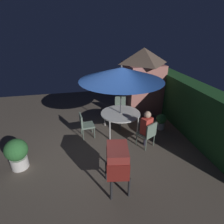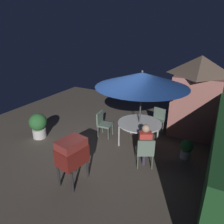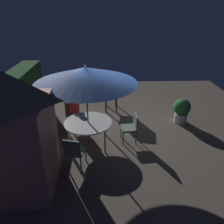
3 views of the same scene
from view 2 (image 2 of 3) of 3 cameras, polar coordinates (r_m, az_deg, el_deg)
ground_plane at (r=7.00m, az=-2.06°, el=-9.08°), size 11.00×11.00×0.00m
garden_shed at (r=7.92m, az=22.30°, el=4.34°), size 1.74×1.67×2.81m
patio_table at (r=6.86m, az=7.63°, el=-3.31°), size 1.44×1.44×0.75m
patio_umbrella at (r=6.37m, az=8.30°, el=8.87°), size 2.87×2.87×2.47m
bbq_grill at (r=5.14m, az=-11.05°, el=-11.05°), size 0.77×0.61×1.20m
chair_near_shed at (r=5.82m, az=9.13°, el=-10.47°), size 0.63×0.63×0.90m
chair_far_side at (r=7.85m, az=12.48°, el=-1.76°), size 0.56×0.56×0.90m
chair_toward_hedge at (r=7.35m, az=-2.50°, el=-2.91°), size 0.50×0.51×0.90m
potted_plant_by_shed at (r=7.69m, az=-19.75°, el=-3.32°), size 0.61×0.61×0.90m
potted_plant_by_grill at (r=6.58m, az=19.91°, el=-9.42°), size 0.37×0.37×0.61m
person_in_red at (r=5.75m, az=9.16°, el=-7.80°), size 0.37×0.41×1.26m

